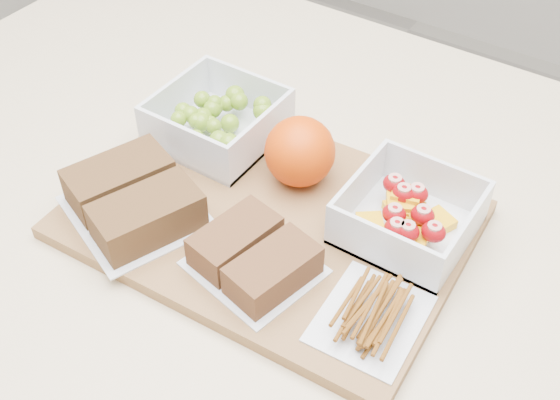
# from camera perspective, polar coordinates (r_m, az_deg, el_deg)

# --- Properties ---
(cutting_board) EXTENTS (0.43, 0.32, 0.02)m
(cutting_board) POSITION_cam_1_polar(r_m,az_deg,el_deg) (0.78, -0.91, -1.59)
(cutting_board) COLOR brown
(cutting_board) RESTS_ON counter
(grape_container) EXTENTS (0.14, 0.14, 0.06)m
(grape_container) POSITION_cam_1_polar(r_m,az_deg,el_deg) (0.86, -4.97, 6.50)
(grape_container) COLOR silver
(grape_container) RESTS_ON cutting_board
(fruit_container) EXTENTS (0.13, 0.13, 0.05)m
(fruit_container) POSITION_cam_1_polar(r_m,az_deg,el_deg) (0.75, 10.36, -1.33)
(fruit_container) COLOR silver
(fruit_container) RESTS_ON cutting_board
(orange) EXTENTS (0.08, 0.08, 0.08)m
(orange) POSITION_cam_1_polar(r_m,az_deg,el_deg) (0.79, 1.63, 3.95)
(orange) COLOR #DC4205
(orange) RESTS_ON cutting_board
(sandwich_bag_left) EXTENTS (0.18, 0.17, 0.04)m
(sandwich_bag_left) POSITION_cam_1_polar(r_m,az_deg,el_deg) (0.77, -11.84, 0.12)
(sandwich_bag_left) COLOR silver
(sandwich_bag_left) RESTS_ON cutting_board
(sandwich_bag_center) EXTENTS (0.14, 0.13, 0.04)m
(sandwich_bag_center) POSITION_cam_1_polar(r_m,az_deg,el_deg) (0.71, -2.13, -4.58)
(sandwich_bag_center) COLOR silver
(sandwich_bag_center) RESTS_ON cutting_board
(pretzel_bag) EXTENTS (0.10, 0.12, 0.03)m
(pretzel_bag) POSITION_cam_1_polar(r_m,az_deg,el_deg) (0.68, 7.45, -8.95)
(pretzel_bag) COLOR silver
(pretzel_bag) RESTS_ON cutting_board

